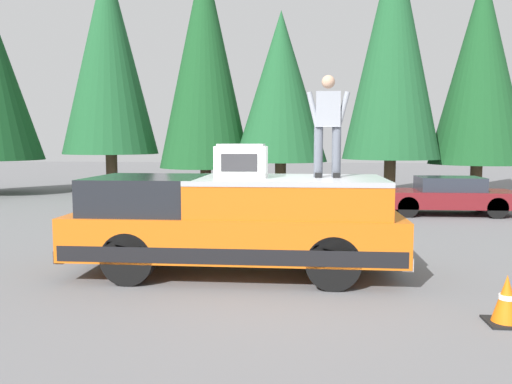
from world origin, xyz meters
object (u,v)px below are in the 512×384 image
parked_car_maroon (446,196)px  parked_car_white (255,193)px  person_on_truck_bed (328,123)px  pickup_truck (236,223)px  traffic_cone (506,301)px  compressor_unit (241,161)px

parked_car_maroon → parked_car_white: bearing=85.8°
person_on_truck_bed → pickup_truck: bearing=94.0°
parked_car_maroon → parked_car_white: 5.96m
person_on_truck_bed → parked_car_maroon: 8.68m
parked_car_white → traffic_cone: (-10.14, -4.05, -0.29)m
parked_car_maroon → traffic_cone: parked_car_maroon is taller
compressor_unit → parked_car_white: compressor_unit is taller
pickup_truck → parked_car_white: pickup_truck is taller
compressor_unit → person_on_truck_bed: size_ratio=0.50×
parked_car_white → person_on_truck_bed: bearing=-166.2°
compressor_unit → traffic_cone: size_ratio=1.35×
compressor_unit → parked_car_maroon: 9.45m
pickup_truck → person_on_truck_bed: size_ratio=3.28×
parked_car_white → parked_car_maroon: bearing=-94.2°
compressor_unit → traffic_cone: bearing=-120.6°
traffic_cone → parked_car_maroon: bearing=-11.1°
person_on_truck_bed → parked_car_white: size_ratio=0.41×
compressor_unit → parked_car_white: (8.05, 0.51, -1.35)m
traffic_cone → pickup_truck: bearing=59.4°
person_on_truck_bed → parked_car_white: bearing=13.8°
person_on_truck_bed → traffic_cone: person_on_truck_bed is taller
compressor_unit → parked_car_maroon: size_ratio=0.20×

